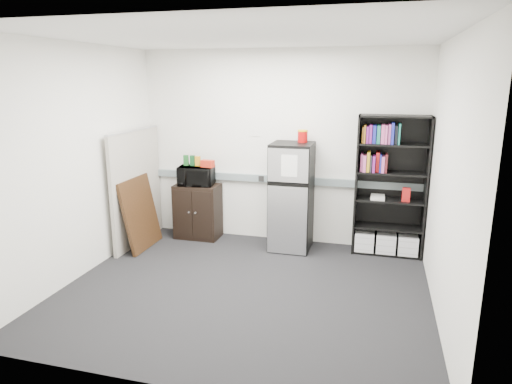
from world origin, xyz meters
TOP-DOWN VIEW (x-y plane):
  - floor at (0.00, 0.00)m, footprint 4.00×4.00m
  - wall_back at (0.00, 1.75)m, footprint 4.00×0.02m
  - wall_right at (2.00, 0.00)m, footprint 0.02×3.50m
  - wall_left at (-2.00, 0.00)m, footprint 0.02×3.50m
  - ceiling at (0.00, 0.00)m, footprint 4.00×3.50m
  - electrical_raceway at (0.00, 1.72)m, footprint 3.92×0.05m
  - wall_note at (-0.35, 1.74)m, footprint 0.14×0.00m
  - bookshelf at (1.53, 1.57)m, footprint 0.90×0.34m
  - cubicle_partition at (-1.90, 1.08)m, footprint 0.06×1.30m
  - cabinet at (-1.16, 1.50)m, footprint 0.64×0.43m
  - microwave at (-1.16, 1.48)m, footprint 0.54×0.40m
  - snack_box_a at (-1.33, 1.52)m, footprint 0.08×0.06m
  - snack_box_b at (-1.23, 1.52)m, footprint 0.08×0.07m
  - snack_box_c at (-1.15, 1.52)m, footprint 0.07×0.05m
  - snack_bag at (-0.98, 1.47)m, footprint 0.19×0.12m
  - refrigerator at (0.24, 1.42)m, footprint 0.55×0.58m
  - coffee_can at (0.36, 1.55)m, footprint 0.14×0.14m
  - framed_poster at (-1.77, 0.91)m, footprint 0.23×0.77m

SIDE VIEW (x-z plane):
  - floor at x=0.00m, z-range 0.00..0.00m
  - cabinet at x=-1.16m, z-range 0.00..0.80m
  - framed_poster at x=-1.77m, z-range 0.01..0.99m
  - refrigerator at x=0.24m, z-range 0.00..1.47m
  - cubicle_partition at x=-1.90m, z-range 0.00..1.62m
  - electrical_raceway at x=0.00m, z-range 0.85..0.95m
  - bookshelf at x=1.53m, z-range -0.01..1.84m
  - microwave at x=-1.16m, z-range 0.80..1.07m
  - snack_bag at x=-0.98m, z-range 1.07..1.17m
  - snack_box_c at x=-1.15m, z-range 1.07..1.21m
  - snack_box_a at x=-1.33m, z-range 1.07..1.22m
  - snack_box_b at x=-1.23m, z-range 1.07..1.22m
  - wall_back at x=0.00m, z-range 0.00..2.70m
  - wall_right at x=2.00m, z-range 0.00..2.70m
  - wall_left at x=-2.00m, z-range 0.00..2.70m
  - wall_note at x=-0.35m, z-range 1.50..1.60m
  - coffee_can at x=0.36m, z-range 1.47..1.65m
  - ceiling at x=0.00m, z-range 2.69..2.71m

